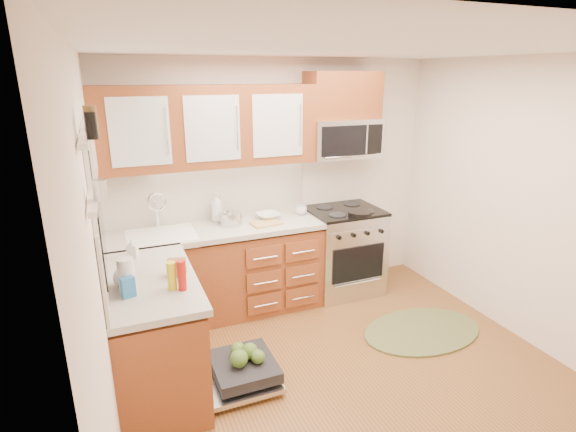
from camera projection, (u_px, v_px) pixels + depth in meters
name	position (u px, v px, depth m)	size (l,w,h in m)	color
floor	(353.00, 379.00, 3.61)	(3.50, 3.50, 0.00)	brown
ceiling	(370.00, 48.00, 2.85)	(3.50, 3.50, 0.00)	white
wall_back	(275.00, 181.00, 4.78)	(3.50, 0.04, 2.50)	white
wall_left	(99.00, 272.00, 2.60)	(0.04, 3.50, 2.50)	white
wall_right	(537.00, 207.00, 3.86)	(0.04, 3.50, 2.50)	white
base_cabinet_back	(219.00, 274.00, 4.50)	(2.05, 0.60, 0.85)	brown
base_cabinet_left	(155.00, 337.00, 3.42)	(0.60, 1.25, 0.85)	brown
countertop_back	(217.00, 230.00, 4.35)	(2.07, 0.64, 0.05)	#ABA59D
countertop_left	(150.00, 281.00, 3.28)	(0.64, 1.27, 0.05)	#ABA59D
backsplash_back	(208.00, 192.00, 4.51)	(2.05, 0.02, 0.57)	#B6B3A3
backsplash_left	(102.00, 247.00, 3.08)	(0.02, 1.25, 0.57)	#B6B3A3
upper_cabinets	(208.00, 127.00, 4.17)	(2.05, 0.35, 0.75)	brown
cabinet_over_mw	(343.00, 95.00, 4.60)	(0.76, 0.35, 0.47)	brown
range	(343.00, 250.00, 4.97)	(0.76, 0.64, 0.95)	silver
microwave	(342.00, 138.00, 4.71)	(0.76, 0.38, 0.40)	silver
sink	(162.00, 248.00, 4.17)	(0.62, 0.50, 0.26)	white
dishwasher	(239.00, 372.00, 3.53)	(0.70, 0.60, 0.20)	silver
window	(95.00, 200.00, 2.96)	(0.03, 1.05, 1.05)	white
window_blind	(93.00, 150.00, 2.87)	(0.02, 0.96, 0.40)	white
shelf_upper	(84.00, 141.00, 2.06)	(0.04, 0.40, 0.03)	white
shelf_lower	(93.00, 204.00, 2.15)	(0.04, 0.40, 0.03)	white
rug	(422.00, 331.00, 4.27)	(1.19, 0.77, 0.02)	#596137
skillet	(360.00, 214.00, 4.61)	(0.24, 0.24, 0.05)	black
stock_pot	(231.00, 219.00, 4.40)	(0.21, 0.21, 0.13)	silver
cutting_board	(266.00, 223.00, 4.42)	(0.29, 0.19, 0.02)	tan
canister	(228.00, 217.00, 4.38)	(0.10, 0.10, 0.17)	silver
paper_towel_roll	(126.00, 275.00, 3.03)	(0.11, 0.11, 0.24)	white
mustard_bottle	(172.00, 276.00, 3.07)	(0.06, 0.06, 0.20)	gold
red_bottle	(182.00, 275.00, 3.06)	(0.06, 0.06, 0.22)	#B0160E
wooden_box	(177.00, 268.00, 3.28)	(0.13, 0.09, 0.13)	brown
blue_carton	(128.00, 287.00, 2.97)	(0.09, 0.05, 0.14)	#256FB1
bowl_a	(268.00, 216.00, 4.60)	(0.24, 0.24, 0.06)	#999999
bowl_b	(227.00, 217.00, 4.52)	(0.27, 0.27, 0.09)	#999999
cup	(301.00, 210.00, 4.72)	(0.12, 0.12, 0.09)	#999999
soap_bottle_a	(217.00, 207.00, 4.47)	(0.11, 0.12, 0.30)	#999999
soap_bottle_b	(132.00, 248.00, 3.60)	(0.08, 0.08, 0.17)	#999999
soap_bottle_c	(123.00, 273.00, 3.13)	(0.14, 0.14, 0.18)	#999999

